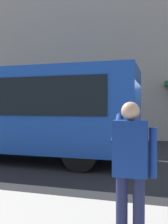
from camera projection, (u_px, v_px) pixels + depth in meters
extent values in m
plane|color=#232326|center=(124.00, 165.00, 7.94)|extent=(60.00, 60.00, 0.00)
cube|color=#A89E8E|center=(140.00, 31.00, 14.36)|extent=(28.00, 0.80, 12.00)
cube|color=#1947AD|center=(7.00, 110.00, 9.02)|extent=(9.00, 2.50, 2.60)
cylinder|color=black|center=(98.00, 143.00, 9.26)|extent=(1.00, 0.28, 1.00)
cylinder|color=black|center=(80.00, 154.00, 7.15)|extent=(1.00, 0.28, 1.00)
cylinder|color=#1E2347|center=(139.00, 211.00, 3.04)|extent=(0.14, 0.14, 0.82)
cylinder|color=#1E2347|center=(122.00, 209.00, 3.10)|extent=(0.14, 0.14, 0.82)
cube|color=navy|center=(130.00, 148.00, 3.06)|extent=(0.40, 0.24, 0.66)
sphere|color=#D8A884|center=(130.00, 111.00, 3.05)|extent=(0.22, 0.22, 0.22)
cylinder|color=navy|center=(153.00, 153.00, 2.99)|extent=(0.09, 0.09, 0.58)
cylinder|color=navy|center=(117.00, 128.00, 3.26)|extent=(0.09, 0.48, 0.37)
cube|color=black|center=(125.00, 112.00, 3.37)|extent=(0.07, 0.01, 0.14)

